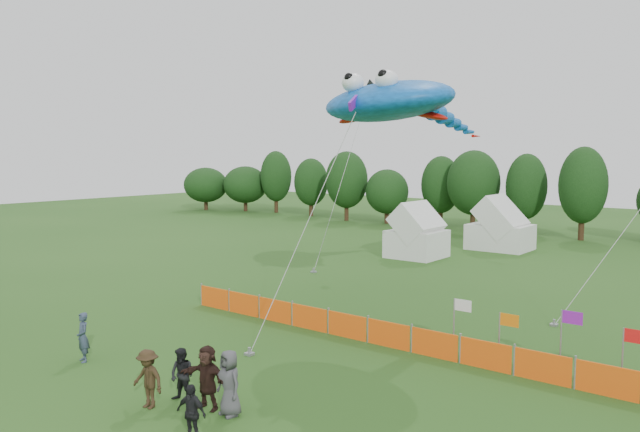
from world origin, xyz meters
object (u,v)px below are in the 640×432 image
Objects in this scene: spectator_e at (229,383)px; spectator_f at (207,377)px; spectator_c at (148,379)px; spectator_d at (191,413)px; stingray_kite at (394,103)px; tent_left at (417,235)px; spectator_a at (83,337)px; barrier_fence at (388,334)px; tent_right at (500,229)px; spectator_b at (182,375)px.

spectator_e is 1.00× the size of spectator_f.
spectator_c is 2.80m from spectator_d.
stingray_kite is (-0.60, 11.33, 8.76)m from spectator_f.
spectator_a is at bearing -86.17° from tent_left.
barrier_fence is 12.09× the size of spectator_a.
spectator_a reaches higher than spectator_c.
tent_right is (3.30, 7.34, 0.00)m from tent_left.
tent_left reaches higher than barrier_fence.
stingray_kite is at bearing 78.54° from spectator_a.
tent_right is 34.98m from spectator_a.
tent_left is 1.92× the size of spectator_f.
spectator_b is 0.93× the size of spectator_c.
tent_right is 36.23m from spectator_c.
spectator_e is 0.86m from spectator_f.
stingray_kite is (-1.46, 11.23, 8.76)m from spectator_e.
spectator_d is 0.81× the size of spectator_f.
tent_left is at bearing 110.92° from spectator_a.
tent_right is at bearing 110.53° from spectator_e.
spectator_d is (2.72, -0.64, -0.11)m from spectator_c.
spectator_a is at bearing 156.90° from spectator_d.
tent_right is 25.42m from stingray_kite.
stingray_kite reaches higher than spectator_b.
barrier_fence is 11.43m from spectator_a.
spectator_f is at bearing 116.23° from spectator_d.
barrier_fence is at bearing -76.57° from tent_right.
barrier_fence is 10.07m from spectator_d.
spectator_a reaches higher than spectator_d.
tent_right is 0.30× the size of stingray_kite.
barrier_fence is at bearing 65.66° from spectator_b.
tent_left reaches higher than spectator_e.
spectator_e is 14.32m from stingray_kite.
spectator_f is 0.12× the size of stingray_kite.
spectator_a is 6.75m from spectator_f.
spectator_d is (8.03, -1.72, -0.13)m from spectator_a.
spectator_d is at bearing 5.01° from spectator_a.
barrier_fence is (9.65, -19.26, -1.14)m from tent_left.
stingray_kite reaches higher than tent_right.
barrier_fence is 8.29m from spectator_e.
spectator_c is at bearing -75.98° from tent_left.
spectator_d is (9.88, -29.32, -0.86)m from tent_left.
spectator_c is at bearing -125.72° from spectator_b.
spectator_a is (-7.80, -8.34, 0.41)m from barrier_fence.
stingray_kite reaches higher than barrier_fence.
spectator_b is 1.02m from spectator_f.
spectator_a is 7.60m from spectator_e.
spectator_e is at bearing 0.53° from spectator_f.
tent_right is 2.39× the size of spectator_e.
spectator_d is at bearing -81.76° from stingray_kite.
barrier_fence is 11.41× the size of spectator_f.
tent_right is at bearing 65.79° from tent_left.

